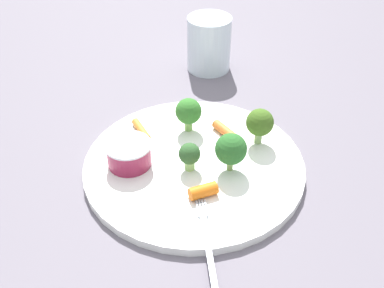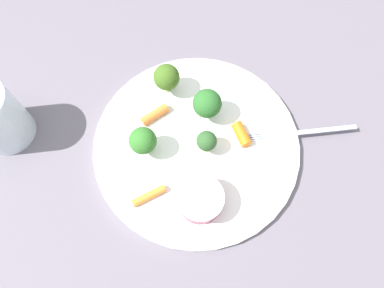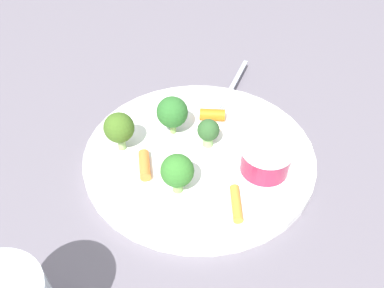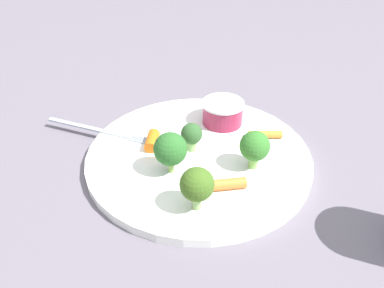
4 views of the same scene
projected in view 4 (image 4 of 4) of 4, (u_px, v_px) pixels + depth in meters
The scene contains 11 objects.
ground_plane at pixel (199, 161), 0.57m from camera, with size 2.40×2.40×0.00m, color slate.
plate at pixel (199, 158), 0.56m from camera, with size 0.30×0.30×0.01m, color white.
sauce_cup at pixel (223, 113), 0.61m from camera, with size 0.06×0.06×0.03m.
broccoli_floret_0 at pixel (192, 135), 0.56m from camera, with size 0.03×0.03×0.04m.
broccoli_floret_1 at pixel (255, 147), 0.52m from camera, with size 0.04×0.04×0.05m.
broccoli_floret_2 at pixel (197, 185), 0.46m from camera, with size 0.04×0.04×0.05m.
broccoli_floret_3 at pixel (170, 149), 0.51m from camera, with size 0.04×0.04×0.06m.
carrot_stick_0 at pixel (228, 184), 0.50m from camera, with size 0.01×0.01×0.04m, color orange.
carrot_stick_1 at pixel (265, 134), 0.59m from camera, with size 0.01×0.01×0.05m, color orange.
carrot_stick_2 at pixel (152, 141), 0.57m from camera, with size 0.02×0.02×0.04m, color orange.
fork at pixel (99, 130), 0.60m from camera, with size 0.16×0.03×0.00m.
Camera 4 is at (0.21, -0.39, 0.35)m, focal length 39.72 mm.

